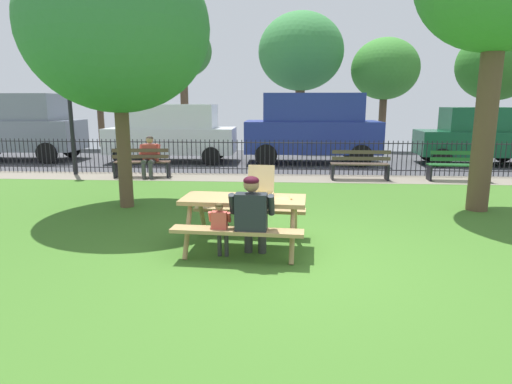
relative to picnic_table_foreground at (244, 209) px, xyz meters
The scene contains 24 objects.
ground 1.52m from the picnic_table_foreground, 61.46° to the left, with size 28.00×11.35×0.02m, color #3E6D25.
cobblestone_walkway 6.26m from the picnic_table_foreground, 83.86° to the left, with size 28.00×1.40×0.01m, color gray.
street_asphalt 10.29m from the picnic_table_foreground, 86.28° to the left, with size 28.00×6.71×0.01m, color #424247.
picnic_table_foreground is the anchor object (origin of this frame).
pizza_box_open 0.36m from the picnic_table_foreground, 23.49° to the left, with size 0.44×0.50×0.44m.
pizza_slice_on_table 0.64m from the picnic_table_foreground, ahead, with size 0.21×0.19×0.02m.
adult_at_table 0.54m from the picnic_table_foreground, 72.05° to the right, with size 0.62×0.61×1.19m.
child_at_table 0.59m from the picnic_table_foreground, 117.43° to the right, with size 0.31×0.31×0.82m.
iron_fence_streetside 6.93m from the picnic_table_foreground, 84.48° to the left, with size 20.08×0.03×1.04m.
park_bench_left 7.04m from the picnic_table_foreground, 120.49° to the left, with size 1.63×0.61×0.85m.
park_bench_center 6.63m from the picnic_table_foreground, 66.20° to the left, with size 1.60×0.46×0.85m.
park_bench_right 8.09m from the picnic_table_foreground, 48.52° to the left, with size 1.62×0.55×0.85m.
person_on_park_bench 6.94m from the picnic_table_foreground, 118.74° to the left, with size 0.62×0.60×1.19m.
lamp_post_walkway 8.81m from the picnic_table_foreground, 131.88° to the left, with size 0.28×0.28×3.82m.
tree_near_table 4.70m from the picnic_table_foreground, 137.63° to the left, with size 3.61×3.61×5.18m.
parked_car_far_left 13.44m from the picnic_table_foreground, 135.03° to the left, with size 4.78×2.25×2.46m.
parked_car_left 10.15m from the picnic_table_foreground, 110.63° to the left, with size 4.65×2.05×2.08m.
parked_car_center 9.63m from the picnic_table_foreground, 80.99° to the left, with size 4.74×2.15×2.46m.
parked_car_right 11.91m from the picnic_table_foreground, 52.85° to the left, with size 3.97×1.98×1.98m.
far_tree_left 17.47m from the picnic_table_foreground, 119.82° to the left, with size 3.68×3.68×5.40m.
far_tree_midleft 16.00m from the picnic_table_foreground, 106.21° to the left, with size 2.73×2.73×5.76m.
far_tree_center 15.44m from the picnic_table_foreground, 85.34° to the left, with size 3.94×3.94×6.23m.
far_tree_midright 16.05m from the picnic_table_foreground, 71.14° to the left, with size 3.09×3.09×5.06m.
far_tree_right 18.25m from the picnic_table_foreground, 56.05° to the left, with size 3.50×3.50×5.38m.
Camera 1 is at (-0.05, -5.72, 2.13)m, focal length 30.48 mm.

